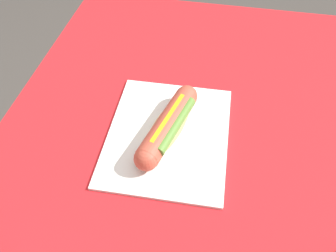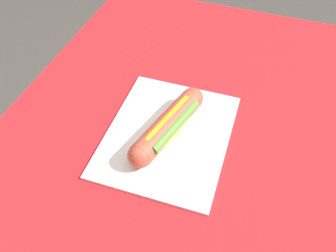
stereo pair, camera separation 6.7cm
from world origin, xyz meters
TOP-DOWN VIEW (x-y plane):
  - dining_table at (0.00, 0.00)m, footprint 1.16×0.78m
  - paper_wrapper at (-0.06, -0.05)m, footprint 0.29×0.24m
  - hot_dog at (-0.06, -0.05)m, footprint 0.21×0.10m

SIDE VIEW (x-z plane):
  - dining_table at x=0.00m, z-range 0.23..0.98m
  - paper_wrapper at x=-0.06m, z-range 0.75..0.76m
  - hot_dog at x=-0.06m, z-range 0.76..0.81m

